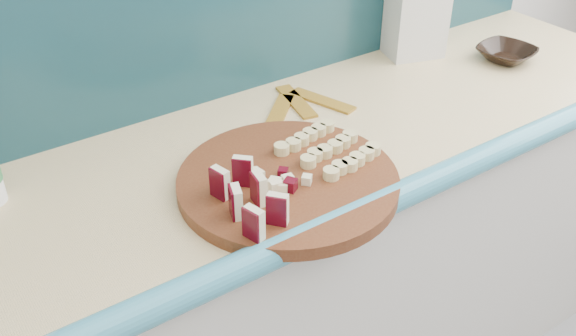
{
  "coord_description": "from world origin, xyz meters",
  "views": [
    {
      "loc": [
        -0.62,
        0.47,
        1.68
      ],
      "look_at": [
        -0.02,
        1.35,
        0.96
      ],
      "focal_mm": 40.0,
      "sensor_mm": 36.0,
      "label": 1
    }
  ],
  "objects": [
    {
      "name": "banana_slices",
      "position": [
        0.11,
        1.38,
        0.95
      ],
      "size": [
        0.19,
        0.19,
        0.02
      ],
      "color": "#D8C884",
      "rests_on": "cutting_board"
    },
    {
      "name": "cutting_board",
      "position": [
        -0.02,
        1.35,
        0.92
      ],
      "size": [
        0.53,
        0.53,
        0.03
      ],
      "primitive_type": "cylinder",
      "rotation": [
        0.0,
        0.0,
        0.19
      ],
      "color": "#4D2210",
      "rests_on": "kitchen_counter"
    },
    {
      "name": "kitchen_counter",
      "position": [
        0.1,
        1.5,
        0.46
      ],
      "size": [
        2.2,
        0.63,
        0.91
      ],
      "color": "silver",
      "rests_on": "ground"
    },
    {
      "name": "apple_wedges",
      "position": [
        -0.14,
        1.3,
        0.97
      ],
      "size": [
        0.1,
        0.19,
        0.06
      ],
      "color": "beige",
      "rests_on": "cutting_board"
    },
    {
      "name": "apple_chunks",
      "position": [
        -0.04,
        1.35,
        0.95
      ],
      "size": [
        0.07,
        0.08,
        0.02
      ],
      "color": "#F1E7C1",
      "rests_on": "cutting_board"
    },
    {
      "name": "flour_bag",
      "position": [
        0.66,
        1.7,
        1.04
      ],
      "size": [
        0.18,
        0.15,
        0.27
      ],
      "primitive_type": "cube",
      "rotation": [
        0.0,
        0.0,
        -0.29
      ],
      "color": "silver",
      "rests_on": "kitchen_counter"
    },
    {
      "name": "banana_peel",
      "position": [
        0.21,
        1.63,
        0.91
      ],
      "size": [
        0.25,
        0.22,
        0.01
      ],
      "rotation": [
        0.0,
        0.0,
        -0.38
      ],
      "color": "#B38722",
      "rests_on": "kitchen_counter"
    },
    {
      "name": "brown_bowl",
      "position": [
        0.86,
        1.52,
        0.93
      ],
      "size": [
        0.18,
        0.18,
        0.04
      ],
      "primitive_type": "imported",
      "rotation": [
        0.0,
        0.0,
        0.18
      ],
      "color": "black",
      "rests_on": "kitchen_counter"
    }
  ]
}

